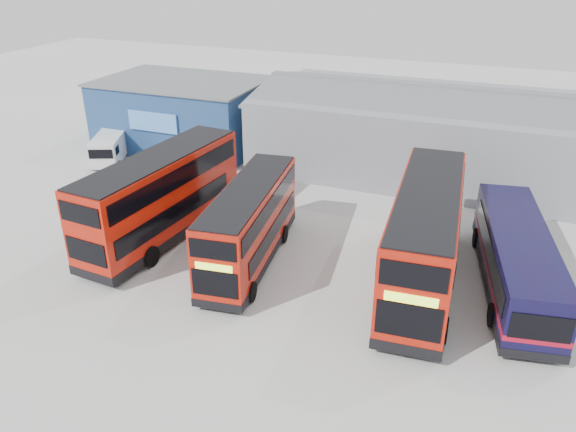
{
  "coord_description": "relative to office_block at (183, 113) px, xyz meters",
  "views": [
    {
      "loc": [
        9.14,
        -18.54,
        14.43
      ],
      "look_at": [
        -0.15,
        4.97,
        2.1
      ],
      "focal_mm": 35.0,
      "sensor_mm": 36.0,
      "label": 1
    }
  ],
  "objects": [
    {
      "name": "double_decker_centre",
      "position": [
        12.43,
        -14.55,
        -0.57
      ],
      "size": [
        3.47,
        9.73,
        4.03
      ],
      "rotation": [
        0.0,
        0.0,
        0.13
      ],
      "color": "red",
      "rests_on": "ground"
    },
    {
      "name": "office_block",
      "position": [
        0.0,
        0.0,
        0.0
      ],
      "size": [
        12.3,
        8.32,
        5.12
      ],
      "color": "navy",
      "rests_on": "ground"
    },
    {
      "name": "maintenance_shed",
      "position": [
        22.0,
        2.01,
        0.02
      ],
      "size": [
        30.5,
        12.0,
        5.89
      ],
      "color": "gray",
      "rests_on": "ground"
    },
    {
      "name": "ground_plane",
      "position": [
        14.0,
        -17.99,
        -2.58
      ],
      "size": [
        120.0,
        120.0,
        0.0
      ],
      "primitive_type": "plane",
      "color": "#A8A7A2",
      "rests_on": "ground"
    },
    {
      "name": "double_decker_right",
      "position": [
        20.68,
        -13.64,
        -0.18
      ],
      "size": [
        3.56,
        11.56,
        4.82
      ],
      "rotation": [
        0.0,
        0.0,
        0.07
      ],
      "color": "red",
      "rests_on": "ground"
    },
    {
      "name": "double_decker_left",
      "position": [
        7.03,
        -13.9,
        -0.26
      ],
      "size": [
        3.59,
        11.21,
        4.67
      ],
      "rotation": [
        0.0,
        0.0,
        3.06
      ],
      "color": "red",
      "rests_on": "ground"
    },
    {
      "name": "panel_van",
      "position": [
        -3.06,
        -5.36,
        -1.45
      ],
      "size": [
        3.5,
        4.93,
        2.01
      ],
      "rotation": [
        0.0,
        0.0,
        0.41
      ],
      "color": "silver",
      "rests_on": "ground"
    },
    {
      "name": "single_decker_blue",
      "position": [
        24.68,
        -12.4,
        -1.11
      ],
      "size": [
        4.38,
        11.2,
        2.97
      ],
      "rotation": [
        0.0,
        0.0,
        3.32
      ],
      "color": "black",
      "rests_on": "ground"
    }
  ]
}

